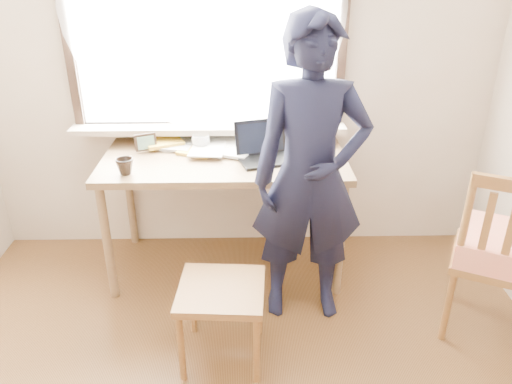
{
  "coord_description": "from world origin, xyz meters",
  "views": [
    {
      "loc": [
        0.05,
        -1.34,
        2.03
      ],
      "look_at": [
        0.1,
        0.95,
        0.91
      ],
      "focal_mm": 35.0,
      "sensor_mm": 36.0,
      "label": 1
    }
  ],
  "objects_px": {
    "work_chair": "(221,298)",
    "person": "(310,177)",
    "mug_dark": "(125,166)",
    "desk": "(225,169)",
    "mug_white": "(201,142)",
    "side_chair": "(502,250)",
    "laptop": "(264,150)"
  },
  "relations": [
    {
      "from": "desk",
      "to": "mug_white",
      "type": "xyz_separation_m",
      "value": [
        -0.16,
        0.15,
        0.13
      ]
    },
    {
      "from": "laptop",
      "to": "work_chair",
      "type": "height_order",
      "value": "laptop"
    },
    {
      "from": "side_chair",
      "to": "person",
      "type": "relative_size",
      "value": 0.59
    },
    {
      "from": "laptop",
      "to": "person",
      "type": "height_order",
      "value": "person"
    },
    {
      "from": "mug_white",
      "to": "person",
      "type": "xyz_separation_m",
      "value": [
        0.65,
        -0.61,
        0.01
      ]
    },
    {
      "from": "laptop",
      "to": "desk",
      "type": "bearing_deg",
      "value": 172.45
    },
    {
      "from": "side_chair",
      "to": "mug_dark",
      "type": "bearing_deg",
      "value": 168.22
    },
    {
      "from": "mug_dark",
      "to": "work_chair",
      "type": "xyz_separation_m",
      "value": [
        0.58,
        -0.61,
        -0.5
      ]
    },
    {
      "from": "mug_white",
      "to": "work_chair",
      "type": "distance_m",
      "value": 1.14
    },
    {
      "from": "work_chair",
      "to": "person",
      "type": "xyz_separation_m",
      "value": [
        0.49,
        0.41,
        0.51
      ]
    },
    {
      "from": "desk",
      "to": "person",
      "type": "distance_m",
      "value": 0.69
    },
    {
      "from": "mug_white",
      "to": "work_chair",
      "type": "height_order",
      "value": "mug_white"
    },
    {
      "from": "mug_white",
      "to": "side_chair",
      "type": "distance_m",
      "value": 1.92
    },
    {
      "from": "person",
      "to": "work_chair",
      "type": "bearing_deg",
      "value": -140.65
    },
    {
      "from": "desk",
      "to": "mug_dark",
      "type": "distance_m",
      "value": 0.64
    },
    {
      "from": "mug_white",
      "to": "mug_dark",
      "type": "relative_size",
      "value": 1.13
    },
    {
      "from": "mug_dark",
      "to": "laptop",
      "type": "bearing_deg",
      "value": 15.34
    },
    {
      "from": "work_chair",
      "to": "person",
      "type": "distance_m",
      "value": 0.82
    },
    {
      "from": "mug_dark",
      "to": "person",
      "type": "xyz_separation_m",
      "value": [
        1.07,
        -0.19,
        0.01
      ]
    },
    {
      "from": "mug_dark",
      "to": "person",
      "type": "bearing_deg",
      "value": -10.27
    },
    {
      "from": "desk",
      "to": "person",
      "type": "height_order",
      "value": "person"
    },
    {
      "from": "desk",
      "to": "mug_white",
      "type": "bearing_deg",
      "value": 136.44
    },
    {
      "from": "desk",
      "to": "mug_white",
      "type": "relative_size",
      "value": 13.2
    },
    {
      "from": "mug_dark",
      "to": "person",
      "type": "distance_m",
      "value": 1.08
    },
    {
      "from": "desk",
      "to": "laptop",
      "type": "distance_m",
      "value": 0.29
    },
    {
      "from": "mug_white",
      "to": "side_chair",
      "type": "bearing_deg",
      "value": -26.72
    },
    {
      "from": "laptop",
      "to": "mug_white",
      "type": "distance_m",
      "value": 0.45
    },
    {
      "from": "mug_white",
      "to": "side_chair",
      "type": "relative_size",
      "value": 0.11
    },
    {
      "from": "mug_white",
      "to": "person",
      "type": "bearing_deg",
      "value": -42.76
    },
    {
      "from": "desk",
      "to": "person",
      "type": "bearing_deg",
      "value": -42.49
    },
    {
      "from": "desk",
      "to": "person",
      "type": "relative_size",
      "value": 0.87
    },
    {
      "from": "desk",
      "to": "side_chair",
      "type": "height_order",
      "value": "side_chair"
    }
  ]
}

